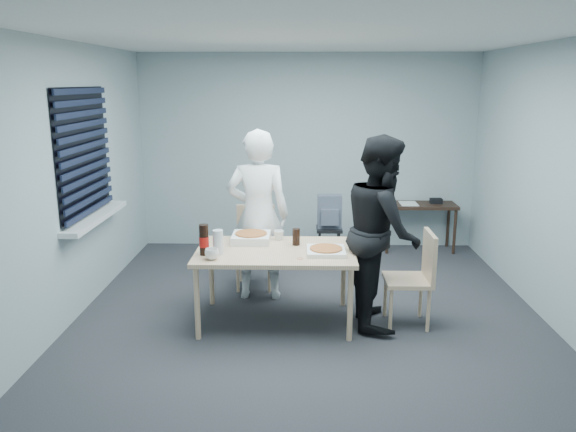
{
  "coord_description": "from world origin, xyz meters",
  "views": [
    {
      "loc": [
        -0.09,
        -5.06,
        2.22
      ],
      "look_at": [
        -0.21,
        0.1,
        0.98
      ],
      "focal_mm": 35.0,
      "sensor_mm": 36.0,
      "label": 1
    }
  ],
  "objects_px": {
    "chair_far": "(255,240)",
    "backpack": "(330,212)",
    "dining_table": "(275,256)",
    "person_white": "(258,215)",
    "mug_a": "(212,254)",
    "person_black": "(382,231)",
    "soda_bottle": "(204,240)",
    "chair_right": "(417,272)",
    "mug_b": "(279,235)",
    "stool": "(329,236)",
    "side_table": "(419,209)"
  },
  "relations": [
    {
      "from": "chair_far",
      "to": "backpack",
      "type": "bearing_deg",
      "value": 43.54
    },
    {
      "from": "chair_far",
      "to": "dining_table",
      "type": "bearing_deg",
      "value": -74.84
    },
    {
      "from": "person_white",
      "to": "mug_a",
      "type": "distance_m",
      "value": 1.0
    },
    {
      "from": "person_black",
      "to": "soda_bottle",
      "type": "relative_size",
      "value": 6.33
    },
    {
      "from": "person_white",
      "to": "person_black",
      "type": "bearing_deg",
      "value": 153.31
    },
    {
      "from": "mug_a",
      "to": "person_white",
      "type": "bearing_deg",
      "value": 70.09
    },
    {
      "from": "chair_right",
      "to": "soda_bottle",
      "type": "distance_m",
      "value": 1.97
    },
    {
      "from": "chair_far",
      "to": "mug_b",
      "type": "bearing_deg",
      "value": -66.53
    },
    {
      "from": "stool",
      "to": "soda_bottle",
      "type": "bearing_deg",
      "value": -121.29
    },
    {
      "from": "backpack",
      "to": "chair_far",
      "type": "bearing_deg",
      "value": -133.17
    },
    {
      "from": "side_table",
      "to": "backpack",
      "type": "bearing_deg",
      "value": -155.95
    },
    {
      "from": "chair_right",
      "to": "backpack",
      "type": "bearing_deg",
      "value": 111.21
    },
    {
      "from": "dining_table",
      "to": "mug_a",
      "type": "relative_size",
      "value": 11.85
    },
    {
      "from": "chair_right",
      "to": "soda_bottle",
      "type": "bearing_deg",
      "value": -175.87
    },
    {
      "from": "mug_a",
      "to": "soda_bottle",
      "type": "bearing_deg",
      "value": 123.66
    },
    {
      "from": "chair_right",
      "to": "stool",
      "type": "distance_m",
      "value": 2.01
    },
    {
      "from": "person_black",
      "to": "backpack",
      "type": "height_order",
      "value": "person_black"
    },
    {
      "from": "backpack",
      "to": "chair_right",
      "type": "bearing_deg",
      "value": -65.5
    },
    {
      "from": "stool",
      "to": "mug_b",
      "type": "xyz_separation_m",
      "value": [
        -0.57,
        -1.5,
        0.42
      ]
    },
    {
      "from": "side_table",
      "to": "mug_b",
      "type": "xyz_separation_m",
      "value": [
        -1.8,
        -2.04,
        0.19
      ]
    },
    {
      "from": "dining_table",
      "to": "mug_b",
      "type": "xyz_separation_m",
      "value": [
        0.02,
        0.33,
        0.11
      ]
    },
    {
      "from": "side_table",
      "to": "person_black",
      "type": "bearing_deg",
      "value": -109.73
    },
    {
      "from": "dining_table",
      "to": "side_table",
      "type": "height_order",
      "value": "dining_table"
    },
    {
      "from": "side_table",
      "to": "soda_bottle",
      "type": "height_order",
      "value": "soda_bottle"
    },
    {
      "from": "chair_far",
      "to": "mug_b",
      "type": "height_order",
      "value": "chair_far"
    },
    {
      "from": "person_white",
      "to": "soda_bottle",
      "type": "bearing_deg",
      "value": 61.85
    },
    {
      "from": "dining_table",
      "to": "mug_a",
      "type": "height_order",
      "value": "mug_a"
    },
    {
      "from": "mug_a",
      "to": "soda_bottle",
      "type": "xyz_separation_m",
      "value": [
        -0.09,
        0.13,
        0.09
      ]
    },
    {
      "from": "mug_b",
      "to": "chair_right",
      "type": "bearing_deg",
      "value": -15.85
    },
    {
      "from": "stool",
      "to": "soda_bottle",
      "type": "relative_size",
      "value": 1.58
    },
    {
      "from": "chair_right",
      "to": "person_white",
      "type": "relative_size",
      "value": 0.5
    },
    {
      "from": "backpack",
      "to": "mug_b",
      "type": "xyz_separation_m",
      "value": [
        -0.57,
        -1.49,
        0.11
      ]
    },
    {
      "from": "mug_b",
      "to": "person_white",
      "type": "bearing_deg",
      "value": 127.56
    },
    {
      "from": "side_table",
      "to": "backpack",
      "type": "relative_size",
      "value": 2.3
    },
    {
      "from": "chair_far",
      "to": "stool",
      "type": "bearing_deg",
      "value": 43.98
    },
    {
      "from": "chair_far",
      "to": "soda_bottle",
      "type": "relative_size",
      "value": 3.18
    },
    {
      "from": "dining_table",
      "to": "chair_far",
      "type": "distance_m",
      "value": 1.05
    },
    {
      "from": "mug_a",
      "to": "side_table",
      "type": "bearing_deg",
      "value": 48.61
    },
    {
      "from": "chair_far",
      "to": "soda_bottle",
      "type": "xyz_separation_m",
      "value": [
        -0.36,
        -1.18,
        0.33
      ]
    },
    {
      "from": "chair_right",
      "to": "side_table",
      "type": "height_order",
      "value": "chair_right"
    },
    {
      "from": "backpack",
      "to": "person_white",
      "type": "bearing_deg",
      "value": -120.23
    },
    {
      "from": "chair_right",
      "to": "chair_far",
      "type": "bearing_deg",
      "value": 146.83
    },
    {
      "from": "chair_far",
      "to": "stool",
      "type": "height_order",
      "value": "chair_far"
    },
    {
      "from": "dining_table",
      "to": "person_black",
      "type": "xyz_separation_m",
      "value": [
        0.98,
        0.03,
        0.24
      ]
    },
    {
      "from": "side_table",
      "to": "soda_bottle",
      "type": "distance_m",
      "value": 3.54
    },
    {
      "from": "person_white",
      "to": "backpack",
      "type": "bearing_deg",
      "value": -123.51
    },
    {
      "from": "chair_right",
      "to": "person_black",
      "type": "distance_m",
      "value": 0.5
    },
    {
      "from": "stool",
      "to": "backpack",
      "type": "bearing_deg",
      "value": -90.0
    },
    {
      "from": "mug_b",
      "to": "soda_bottle",
      "type": "xyz_separation_m",
      "value": [
        -0.65,
        -0.51,
        0.09
      ]
    },
    {
      "from": "dining_table",
      "to": "backpack",
      "type": "xyz_separation_m",
      "value": [
        0.59,
        1.82,
        -0.0
      ]
    }
  ]
}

